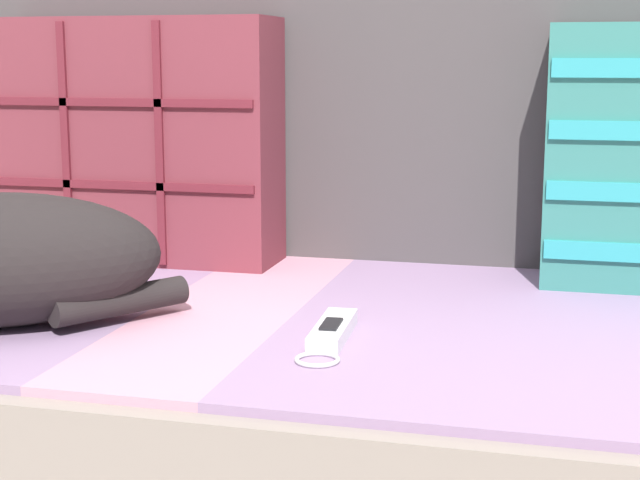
{
  "coord_description": "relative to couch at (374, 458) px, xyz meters",
  "views": [
    {
      "loc": [
        0.24,
        -1.09,
        0.73
      ],
      "look_at": [
        -0.06,
        0.04,
        0.51
      ],
      "focal_mm": 55.0,
      "sensor_mm": 36.0,
      "label": 1
    }
  ],
  "objects": [
    {
      "name": "sofa_backrest",
      "position": [
        0.0,
        0.36,
        0.45
      ],
      "size": [
        1.75,
        0.14,
        0.47
      ],
      "color": "#474242",
      "rests_on": "couch"
    },
    {
      "name": "game_remote_near",
      "position": [
        -0.02,
        -0.16,
        0.22
      ],
      "size": [
        0.05,
        0.19,
        0.02
      ],
      "color": "white",
      "rests_on": "couch"
    },
    {
      "name": "throw_pillow_quilted",
      "position": [
        -0.44,
        0.21,
        0.4
      ],
      "size": [
        0.47,
        0.14,
        0.38
      ],
      "color": "brown",
      "rests_on": "couch"
    },
    {
      "name": "couch",
      "position": [
        0.0,
        0.0,
        0.0
      ],
      "size": [
        1.78,
        0.86,
        0.41
      ],
      "color": "gray",
      "rests_on": "ground_plane"
    }
  ]
}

